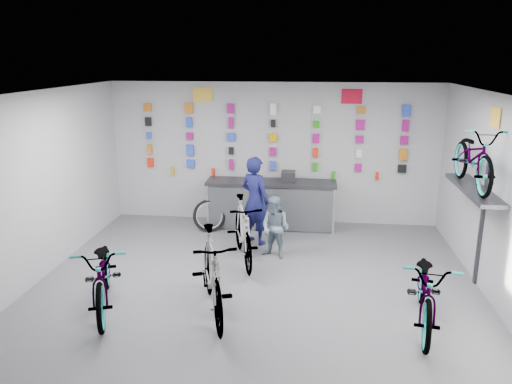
# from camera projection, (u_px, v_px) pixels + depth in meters

# --- Properties ---
(floor) EXTENTS (8.00, 8.00, 0.00)m
(floor) POSITION_uv_depth(u_px,v_px,m) (250.00, 307.00, 7.23)
(floor) COLOR #545459
(floor) RESTS_ON ground
(ceiling) EXTENTS (8.00, 8.00, 0.00)m
(ceiling) POSITION_uv_depth(u_px,v_px,m) (249.00, 97.00, 6.44)
(ceiling) COLOR white
(ceiling) RESTS_ON wall_back
(wall_back) EXTENTS (7.00, 0.00, 7.00)m
(wall_back) POSITION_uv_depth(u_px,v_px,m) (273.00, 153.00, 10.67)
(wall_back) COLOR #B9B9BC
(wall_back) RESTS_ON floor
(wall_left) EXTENTS (0.00, 8.00, 8.00)m
(wall_left) POSITION_uv_depth(u_px,v_px,m) (10.00, 200.00, 7.22)
(wall_left) COLOR #B9B9BC
(wall_left) RESTS_ON floor
(counter) EXTENTS (2.70, 0.66, 1.00)m
(counter) POSITION_uv_depth(u_px,v_px,m) (271.00, 205.00, 10.50)
(counter) COLOR black
(counter) RESTS_ON floor
(merch_wall) EXTENTS (5.57, 0.08, 1.57)m
(merch_wall) POSITION_uv_depth(u_px,v_px,m) (278.00, 139.00, 10.50)
(merch_wall) COLOR red
(merch_wall) RESTS_ON wall_back
(wall_bracket) EXTENTS (0.39, 1.90, 2.00)m
(wall_bracket) POSITION_uv_depth(u_px,v_px,m) (475.00, 195.00, 7.63)
(wall_bracket) COLOR #333338
(wall_bracket) RESTS_ON wall_right
(sign_left) EXTENTS (0.42, 0.02, 0.30)m
(sign_left) POSITION_uv_depth(u_px,v_px,m) (203.00, 95.00, 10.49)
(sign_left) COLOR yellow
(sign_left) RESTS_ON wall_back
(sign_right) EXTENTS (0.42, 0.02, 0.30)m
(sign_right) POSITION_uv_depth(u_px,v_px,m) (352.00, 96.00, 10.15)
(sign_right) COLOR red
(sign_right) RESTS_ON wall_back
(sign_side) EXTENTS (0.02, 0.40, 0.30)m
(sign_side) POSITION_uv_depth(u_px,v_px,m) (495.00, 117.00, 7.30)
(sign_side) COLOR yellow
(sign_side) RESTS_ON wall_right
(bike_left) EXTENTS (1.35, 2.13, 1.06)m
(bike_left) POSITION_uv_depth(u_px,v_px,m) (104.00, 274.00, 7.08)
(bike_left) COLOR gray
(bike_left) RESTS_ON floor
(bike_center) EXTENTS (1.15, 2.07, 1.20)m
(bike_center) POSITION_uv_depth(u_px,v_px,m) (212.00, 274.00, 6.91)
(bike_center) COLOR gray
(bike_center) RESTS_ON floor
(bike_right) EXTENTS (0.99, 2.07, 1.04)m
(bike_right) POSITION_uv_depth(u_px,v_px,m) (427.00, 289.00, 6.63)
(bike_right) COLOR gray
(bike_right) RESTS_ON floor
(bike_service) EXTENTS (1.03, 1.97, 1.14)m
(bike_service) POSITION_uv_depth(u_px,v_px,m) (243.00, 231.00, 8.70)
(bike_service) COLOR gray
(bike_service) RESTS_ON floor
(bike_wall) EXTENTS (0.63, 1.80, 0.95)m
(bike_wall) POSITION_uv_depth(u_px,v_px,m) (474.00, 157.00, 7.48)
(bike_wall) COLOR gray
(bike_wall) RESTS_ON wall_bracket
(clerk) EXTENTS (0.74, 0.68, 1.71)m
(clerk) POSITION_uv_depth(u_px,v_px,m) (255.00, 200.00, 9.51)
(clerk) COLOR #121444
(clerk) RESTS_ON floor
(customer) EXTENTS (0.68, 0.62, 1.13)m
(customer) POSITION_uv_depth(u_px,v_px,m) (275.00, 228.00, 8.87)
(customer) COLOR slate
(customer) RESTS_ON floor
(spare_wheel) EXTENTS (0.73, 0.49, 0.66)m
(spare_wheel) POSITION_uv_depth(u_px,v_px,m) (209.00, 216.00, 10.32)
(spare_wheel) COLOR black
(spare_wheel) RESTS_ON floor
(register) EXTENTS (0.28, 0.30, 0.22)m
(register) POSITION_uv_depth(u_px,v_px,m) (288.00, 176.00, 10.30)
(register) COLOR black
(register) RESTS_ON counter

